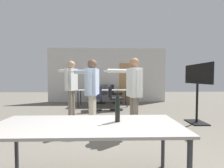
{
  "coord_description": "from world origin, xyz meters",
  "views": [
    {
      "loc": [
        0.06,
        -1.5,
        1.27
      ],
      "look_at": [
        0.17,
        2.75,
        1.1
      ],
      "focal_mm": 24.0,
      "sensor_mm": 36.0,
      "label": 1
    }
  ],
  "objects_px": {
    "tv_screen": "(197,85)",
    "office_chair_far_left": "(102,95)",
    "office_chair_far_right": "(116,94)",
    "beer_bottle": "(118,107)",
    "person_right_polo": "(92,87)",
    "office_chair_near_pushed": "(95,99)",
    "office_chair_side_rolled": "(115,99)",
    "person_left_plaid": "(134,88)",
    "person_near_casual": "(71,83)"
  },
  "relations": [
    {
      "from": "tv_screen",
      "to": "person_right_polo",
      "type": "bearing_deg",
      "value": -83.82
    },
    {
      "from": "person_near_casual",
      "to": "office_chair_far_right",
      "type": "bearing_deg",
      "value": -11.67
    },
    {
      "from": "office_chair_far_left",
      "to": "beer_bottle",
      "type": "distance_m",
      "value": 5.68
    },
    {
      "from": "person_left_plaid",
      "to": "office_chair_far_right",
      "type": "xyz_separation_m",
      "value": [
        -0.2,
        4.16,
        -0.62
      ]
    },
    {
      "from": "office_chair_far_right",
      "to": "beer_bottle",
      "type": "xyz_separation_m",
      "value": [
        -0.26,
        -5.77,
        0.49
      ]
    },
    {
      "from": "office_chair_near_pushed",
      "to": "beer_bottle",
      "type": "height_order",
      "value": "beer_bottle"
    },
    {
      "from": "tv_screen",
      "to": "office_chair_near_pushed",
      "type": "distance_m",
      "value": 3.5
    },
    {
      "from": "person_near_casual",
      "to": "person_right_polo",
      "type": "height_order",
      "value": "person_near_casual"
    },
    {
      "from": "office_chair_far_right",
      "to": "office_chair_far_left",
      "type": "bearing_deg",
      "value": -62.13
    },
    {
      "from": "tv_screen",
      "to": "office_chair_near_pushed",
      "type": "xyz_separation_m",
      "value": [
        -3.0,
        1.69,
        -0.61
      ]
    },
    {
      "from": "person_right_polo",
      "to": "office_chair_near_pushed",
      "type": "height_order",
      "value": "person_right_polo"
    },
    {
      "from": "tv_screen",
      "to": "office_chair_side_rolled",
      "type": "xyz_separation_m",
      "value": [
        -2.25,
        1.74,
        -0.64
      ]
    },
    {
      "from": "person_left_plaid",
      "to": "office_chair_far_left",
      "type": "xyz_separation_m",
      "value": [
        -0.9,
        4.03,
        -0.6
      ]
    },
    {
      "from": "tv_screen",
      "to": "office_chair_far_left",
      "type": "xyz_separation_m",
      "value": [
        -2.82,
        3.33,
        -0.63
      ]
    },
    {
      "from": "office_chair_side_rolled",
      "to": "person_near_casual",
      "type": "bearing_deg",
      "value": -61.63
    },
    {
      "from": "office_chair_side_rolled",
      "to": "beer_bottle",
      "type": "bearing_deg",
      "value": -11.39
    },
    {
      "from": "person_right_polo",
      "to": "beer_bottle",
      "type": "relative_size",
      "value": 4.42
    },
    {
      "from": "tv_screen",
      "to": "office_chair_side_rolled",
      "type": "bearing_deg",
      "value": -127.79
    },
    {
      "from": "person_right_polo",
      "to": "office_chair_side_rolled",
      "type": "height_order",
      "value": "person_right_polo"
    },
    {
      "from": "tv_screen",
      "to": "office_chair_side_rolled",
      "type": "distance_m",
      "value": 2.91
    },
    {
      "from": "office_chair_far_left",
      "to": "beer_bottle",
      "type": "relative_size",
      "value": 2.39
    },
    {
      "from": "person_left_plaid",
      "to": "office_chair_side_rolled",
      "type": "relative_size",
      "value": 1.88
    },
    {
      "from": "tv_screen",
      "to": "person_near_casual",
      "type": "distance_m",
      "value": 3.73
    },
    {
      "from": "person_near_casual",
      "to": "tv_screen",
      "type": "bearing_deg",
      "value": -82.59
    },
    {
      "from": "office_chair_side_rolled",
      "to": "office_chair_far_left",
      "type": "relative_size",
      "value": 0.98
    },
    {
      "from": "tv_screen",
      "to": "office_chair_far_right",
      "type": "xyz_separation_m",
      "value": [
        -2.12,
        3.45,
        -0.64
      ]
    },
    {
      "from": "person_left_plaid",
      "to": "office_chair_side_rolled",
      "type": "xyz_separation_m",
      "value": [
        -0.33,
        2.44,
        -0.62
      ]
    },
    {
      "from": "person_right_polo",
      "to": "office_chair_near_pushed",
      "type": "relative_size",
      "value": 1.82
    },
    {
      "from": "person_right_polo",
      "to": "office_chair_near_pushed",
      "type": "xyz_separation_m",
      "value": [
        -0.08,
        2.0,
        -0.59
      ]
    },
    {
      "from": "office_chair_near_pushed",
      "to": "beer_bottle",
      "type": "xyz_separation_m",
      "value": [
        0.61,
        -4.0,
        0.47
      ]
    },
    {
      "from": "office_chair_far_right",
      "to": "person_near_casual",
      "type": "bearing_deg",
      "value": -11.15
    },
    {
      "from": "office_chair_side_rolled",
      "to": "beer_bottle",
      "type": "xyz_separation_m",
      "value": [
        -0.14,
        -4.05,
        0.5
      ]
    },
    {
      "from": "person_right_polo",
      "to": "office_chair_far_left",
      "type": "distance_m",
      "value": 3.69
    },
    {
      "from": "office_chair_far_left",
      "to": "beer_bottle",
      "type": "height_order",
      "value": "beer_bottle"
    },
    {
      "from": "office_chair_side_rolled",
      "to": "beer_bottle",
      "type": "relative_size",
      "value": 2.33
    },
    {
      "from": "person_left_plaid",
      "to": "office_chair_near_pushed",
      "type": "relative_size",
      "value": 1.81
    },
    {
      "from": "office_chair_side_rolled",
      "to": "beer_bottle",
      "type": "distance_m",
      "value": 4.09
    },
    {
      "from": "office_chair_far_left",
      "to": "tv_screen",
      "type": "bearing_deg",
      "value": -80.39
    },
    {
      "from": "office_chair_side_rolled",
      "to": "office_chair_near_pushed",
      "type": "relative_size",
      "value": 0.96
    },
    {
      "from": "office_chair_far_right",
      "to": "office_chair_near_pushed",
      "type": "relative_size",
      "value": 0.96
    },
    {
      "from": "tv_screen",
      "to": "beer_bottle",
      "type": "xyz_separation_m",
      "value": [
        -2.39,
        -2.31,
        -0.15
      ]
    },
    {
      "from": "office_chair_far_left",
      "to": "beer_bottle",
      "type": "xyz_separation_m",
      "value": [
        0.43,
        -5.64,
        0.48
      ]
    },
    {
      "from": "person_right_polo",
      "to": "office_chair_far_left",
      "type": "relative_size",
      "value": 1.85
    },
    {
      "from": "beer_bottle",
      "to": "tv_screen",
      "type": "bearing_deg",
      "value": 44.09
    },
    {
      "from": "office_chair_side_rolled",
      "to": "office_chair_far_right",
      "type": "relative_size",
      "value": 1.0
    },
    {
      "from": "person_left_plaid",
      "to": "person_near_casual",
      "type": "height_order",
      "value": "person_near_casual"
    },
    {
      "from": "office_chair_side_rolled",
      "to": "office_chair_far_left",
      "type": "distance_m",
      "value": 1.69
    },
    {
      "from": "person_near_casual",
      "to": "person_right_polo",
      "type": "bearing_deg",
      "value": -124.18
    },
    {
      "from": "person_right_polo",
      "to": "beer_bottle",
      "type": "height_order",
      "value": "person_right_polo"
    },
    {
      "from": "office_chair_near_pushed",
      "to": "person_right_polo",
      "type": "bearing_deg",
      "value": -98.36
    }
  ]
}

